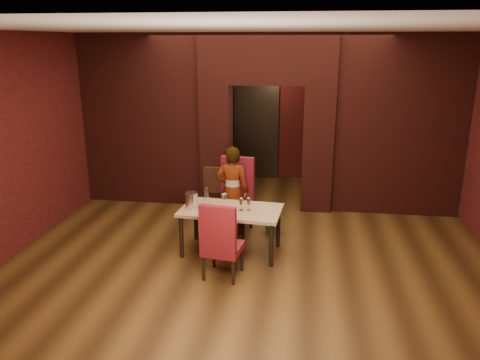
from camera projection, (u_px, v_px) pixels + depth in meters
The scene contains 24 objects.
floor at pixel (254, 248), 7.17m from camera, with size 8.00×8.00×0.00m, color #4D2F13.
ceiling at pixel (256, 30), 6.25m from camera, with size 7.00×8.00×0.04m, color silver.
wall_back at pixel (274, 108), 10.51m from camera, with size 7.00×0.04×3.20m, color maroon.
wall_front at pixel (184, 284), 2.92m from camera, with size 7.00×0.04×3.20m, color maroon.
wall_left at pixel (29, 139), 7.18m from camera, with size 0.04×8.00×3.20m, color maroon.
pillar_left at pixel (216, 145), 8.86m from camera, with size 0.55×0.55×2.30m, color maroon.
pillar_right at pixel (318, 149), 8.61m from camera, with size 0.55×0.55×2.30m, color maroon.
lintel at pixel (268, 59), 8.28m from camera, with size 2.45×0.55×0.90m, color maroon.
wing_wall_left at pixel (143, 120), 8.93m from camera, with size 2.27×0.35×3.20m, color maroon.
wing_wall_right at pixel (399, 126), 8.29m from camera, with size 2.27×0.35×3.20m, color maroon.
vent_panel at pixel (214, 180), 8.76m from camera, with size 0.40×0.03×0.50m, color #A74F30.
rear_door at pixel (256, 132), 10.66m from camera, with size 0.90×0.08×2.10m, color black.
rear_door_frame at pixel (256, 133), 10.62m from camera, with size 1.02×0.04×2.22m, color black.
dining_table at pixel (231, 230), 6.96m from camera, with size 1.47×0.83×0.69m, color #A28158.
chair_far at pixel (234, 197), 7.62m from camera, with size 0.56×0.56×1.23m, color maroon.
chair_near at pixel (223, 239), 6.19m from camera, with size 0.49×0.49×1.07m, color maroon.
person_seated at pixel (232, 191), 7.54m from camera, with size 0.54×0.35×1.47m, color white.
wine_glass_a at pixel (224, 201), 6.86m from camera, with size 0.09×0.09×0.22m, color white, non-canonical shape.
wine_glass_b at pixel (241, 204), 6.78m from camera, with size 0.07×0.07×0.18m, color white, non-canonical shape.
wine_glass_c at pixel (249, 204), 6.79m from camera, with size 0.07×0.07×0.18m, color white, non-canonical shape.
tasting_sheet at pixel (219, 214), 6.66m from camera, with size 0.30×0.22×0.00m, color silver.
wine_bucket at pixel (192, 200), 6.88m from camera, with size 0.19×0.19×0.23m, color silver.
water_bottle at pixel (206, 196), 6.99m from camera, with size 0.07×0.07×0.28m, color white.
potted_plant at pixel (272, 222), 7.67m from camera, with size 0.35×0.30×0.38m, color #306F2D.
Camera 1 is at (0.71, -6.53, 3.06)m, focal length 35.00 mm.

